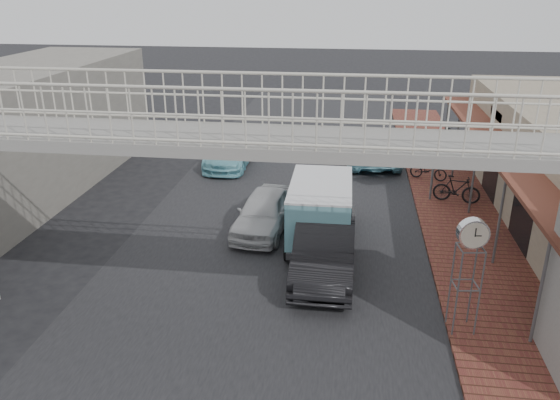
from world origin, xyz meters
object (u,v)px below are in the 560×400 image
(angkot_van, at_px, (321,203))
(motorcycle_far, at_px, (457,189))
(arrow_sign, at_px, (453,142))
(motorcycle_near, at_px, (429,170))
(angkot_curb, at_px, (369,146))
(street_clock, at_px, (472,239))
(angkot_far, at_px, (231,151))
(white_hatchback, at_px, (264,211))
(dark_sedan, at_px, (325,246))

(angkot_van, relative_size, motorcycle_far, 2.49)
(arrow_sign, bearing_deg, motorcycle_near, 79.11)
(angkot_curb, xyz_separation_m, angkot_van, (-1.79, -9.27, 0.64))
(street_clock, bearing_deg, angkot_far, 116.51)
(white_hatchback, xyz_separation_m, motorcycle_near, (6.30, 5.95, -0.17))
(motorcycle_near, height_order, arrow_sign, arrow_sign)
(angkot_curb, xyz_separation_m, motorcycle_far, (3.28, -5.26, -0.10))
(angkot_van, relative_size, arrow_sign, 1.56)
(white_hatchback, relative_size, motorcycle_far, 2.28)
(angkot_curb, relative_size, street_clock, 1.78)
(dark_sedan, distance_m, street_clock, 4.78)
(angkot_far, xyz_separation_m, motorcycle_near, (9.05, -1.18, -0.15))
(angkot_curb, height_order, motorcycle_near, angkot_curb)
(motorcycle_far, bearing_deg, street_clock, -175.85)
(angkot_van, bearing_deg, street_clock, -51.58)
(angkot_far, xyz_separation_m, arrow_sign, (9.52, -3.35, 1.73))
(motorcycle_near, bearing_deg, motorcycle_far, -142.57)
(angkot_van, bearing_deg, angkot_far, 120.67)
(dark_sedan, relative_size, street_clock, 1.67)
(motorcycle_near, bearing_deg, angkot_van, 168.03)
(street_clock, height_order, arrow_sign, street_clock)
(angkot_far, relative_size, angkot_van, 1.04)
(angkot_curb, height_order, arrow_sign, arrow_sign)
(motorcycle_near, bearing_deg, arrow_sign, -146.74)
(angkot_far, xyz_separation_m, angkot_van, (4.75, -7.79, 0.71))
(arrow_sign, bearing_deg, dark_sedan, -148.16)
(white_hatchback, height_order, motorcycle_far, white_hatchback)
(dark_sedan, height_order, motorcycle_far, dark_sedan)
(motorcycle_near, height_order, motorcycle_far, motorcycle_far)
(angkot_far, distance_m, angkot_van, 9.15)
(dark_sedan, bearing_deg, motorcycle_far, 51.06)
(motorcycle_far, height_order, street_clock, street_clock)
(angkot_far, xyz_separation_m, street_clock, (8.55, -12.46, 1.90))
(dark_sedan, bearing_deg, angkot_van, 97.17)
(dark_sedan, height_order, arrow_sign, arrow_sign)
(angkot_van, height_order, street_clock, street_clock)
(street_clock, xyz_separation_m, arrow_sign, (0.97, 9.11, -0.16))
(motorcycle_far, distance_m, arrow_sign, 1.85)
(motorcycle_far, relative_size, street_clock, 0.60)
(dark_sedan, relative_size, motorcycle_near, 3.10)
(dark_sedan, distance_m, angkot_curb, 11.36)
(angkot_curb, height_order, street_clock, street_clock)
(angkot_far, relative_size, street_clock, 1.56)
(angkot_curb, bearing_deg, dark_sedan, 75.48)
(dark_sedan, xyz_separation_m, motorcycle_near, (4.05, 8.60, -0.30))
(dark_sedan, height_order, angkot_far, dark_sedan)
(motorcycle_far, xyz_separation_m, arrow_sign, (-0.29, 0.43, 1.77))
(white_hatchback, xyz_separation_m, angkot_van, (2.00, -0.67, 0.68))
(dark_sedan, relative_size, angkot_van, 1.12)
(motorcycle_near, relative_size, arrow_sign, 0.56)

